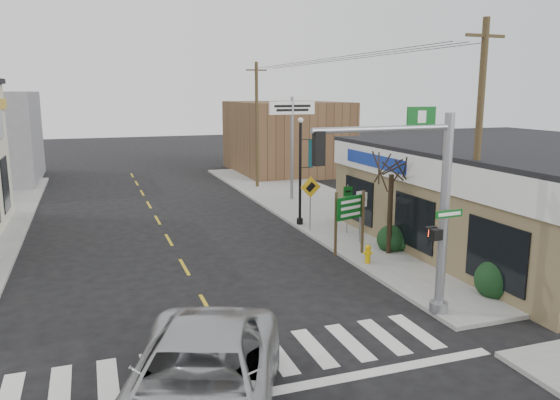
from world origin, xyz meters
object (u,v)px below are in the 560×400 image
object	(u,v)px
fire_hydrant	(368,253)
dance_center_sign	(292,121)
lamp_post	(301,163)
utility_pole_near	(477,152)
utility_pole_far	(257,124)
bare_tree	(392,160)
guide_sign	(350,214)
suv	(200,384)
traffic_signal_pole	(424,194)

from	to	relation	value
fire_hydrant	dance_center_sign	distance (m)	13.34
lamp_post	utility_pole_near	bearing A→B (deg)	-52.00
lamp_post	utility_pole_far	distance (m)	11.01
utility_pole_near	bare_tree	bearing A→B (deg)	99.80
lamp_post	guide_sign	bearing A→B (deg)	-66.55
lamp_post	bare_tree	size ratio (longest dim) A/B	1.08
suv	lamp_post	world-z (taller)	lamp_post
lamp_post	dance_center_sign	size ratio (longest dim) A/B	0.85
fire_hydrant	utility_pole_near	size ratio (longest dim) A/B	0.08
lamp_post	suv	bearing A→B (deg)	-94.31
fire_hydrant	bare_tree	distance (m)	3.71
suv	utility_pole_near	world-z (taller)	utility_pole_near
bare_tree	utility_pole_far	world-z (taller)	utility_pole_far
suv	traffic_signal_pole	size ratio (longest dim) A/B	1.09
suv	fire_hydrant	bearing A→B (deg)	65.19
dance_center_sign	utility_pole_near	distance (m)	15.44
traffic_signal_pole	dance_center_sign	world-z (taller)	dance_center_sign
fire_hydrant	lamp_post	world-z (taller)	lamp_post
fire_hydrant	suv	bearing A→B (deg)	-135.25
guide_sign	fire_hydrant	world-z (taller)	guide_sign
suv	guide_sign	distance (m)	11.81
dance_center_sign	utility_pole_near	xyz separation A→B (m)	(0.53, -15.43, -0.21)
traffic_signal_pole	suv	bearing A→B (deg)	-160.48
bare_tree	utility_pole_near	size ratio (longest dim) A/B	0.55
guide_sign	utility_pole_near	xyz separation A→B (m)	(2.39, -4.13, 2.72)
lamp_post	bare_tree	world-z (taller)	lamp_post
guide_sign	lamp_post	bearing A→B (deg)	69.43
traffic_signal_pole	bare_tree	distance (m)	6.09
traffic_signal_pole	fire_hydrant	bearing A→B (deg)	74.61
suv	fire_hydrant	size ratio (longest dim) A/B	9.11
suv	utility_pole_far	distance (m)	26.85
dance_center_sign	utility_pole_near	size ratio (longest dim) A/B	0.70
suv	traffic_signal_pole	world-z (taller)	traffic_signal_pole
utility_pole_near	lamp_post	bearing A→B (deg)	101.21
fire_hydrant	utility_pole_near	world-z (taller)	utility_pole_near
guide_sign	fire_hydrant	xyz separation A→B (m)	(0.15, -1.24, -1.26)
suv	bare_tree	bearing A→B (deg)	63.57
traffic_signal_pole	bare_tree	size ratio (longest dim) A/B	1.25
guide_sign	utility_pole_far	bearing A→B (deg)	65.84
traffic_signal_pole	lamp_post	bearing A→B (deg)	81.57
dance_center_sign	bare_tree	bearing A→B (deg)	-95.35
bare_tree	utility_pole_far	size ratio (longest dim) A/B	0.58
traffic_signal_pole	fire_hydrant	size ratio (longest dim) A/B	8.38
dance_center_sign	utility_pole_far	bearing A→B (deg)	93.80
dance_center_sign	bare_tree	world-z (taller)	dance_center_sign
suv	bare_tree	xyz separation A→B (m)	(9.19, 8.61, 2.94)
traffic_signal_pole	utility_pole_near	xyz separation A→B (m)	(3.18, 1.85, 0.86)
dance_center_sign	guide_sign	bearing A→B (deg)	-103.17
suv	fire_hydrant	xyz separation A→B (m)	(7.79, 7.72, -0.38)
guide_sign	utility_pole_far	distance (m)	16.40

